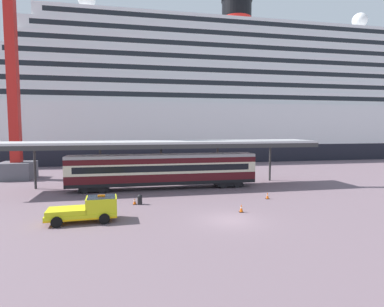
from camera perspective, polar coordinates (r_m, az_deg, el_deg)
name	(u,v)px	position (r m, az deg, el deg)	size (l,w,h in m)	color
ground_plane	(230,220)	(24.98, 6.97, -12.09)	(400.00, 400.00, 0.00)	#6E5A63
cruise_ship	(234,102)	(81.59, 7.83, 9.31)	(127.97, 30.83, 39.66)	black
platform_canopy	(163,143)	(36.94, -5.34, 1.89)	(37.34, 5.75, 5.65)	silver
train_carriage	(164,170)	(36.80, -5.24, -2.96)	(21.91, 2.81, 4.11)	black
service_truck	(89,209)	(25.52, -18.42, -9.63)	(5.31, 2.50, 2.02)	yellow
traffic_cone_near	(268,196)	(32.74, 13.73, -7.54)	(0.36, 0.36, 0.68)	black
traffic_cone_mid	(241,208)	(27.25, 9.06, -9.92)	(0.36, 0.36, 0.72)	black
traffic_cone_far	(135,201)	(30.04, -10.51, -8.67)	(0.36, 0.36, 0.60)	black
dockside_crane	(18,53)	(50.82, -29.43, 15.83)	(16.00, 4.40, 56.12)	#595960
quay_bollard	(140,199)	(29.96, -9.58, -8.26)	(0.48, 0.48, 0.96)	black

